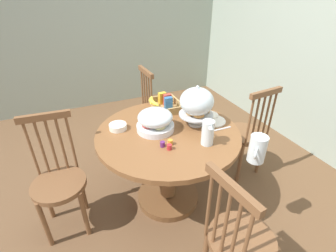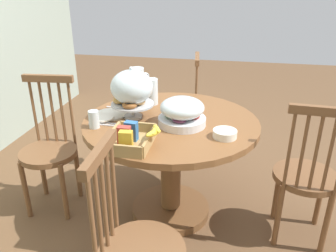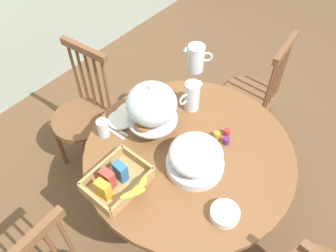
% 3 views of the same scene
% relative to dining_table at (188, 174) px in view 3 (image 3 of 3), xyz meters
% --- Properties ---
extents(ground_plane, '(10.00, 10.00, 0.00)m').
position_rel_dining_table_xyz_m(ground_plane, '(0.04, 0.05, -0.52)').
color(ground_plane, brown).
extents(dining_table, '(1.14, 1.14, 0.74)m').
position_rel_dining_table_xyz_m(dining_table, '(0.00, 0.00, 0.00)').
color(dining_table, brown).
rests_on(dining_table, ground_plane).
extents(windsor_chair_by_cabinet, '(0.40, 0.40, 0.97)m').
position_rel_dining_table_xyz_m(windsor_chair_by_cabinet, '(0.87, 0.07, -0.06)').
color(windsor_chair_by_cabinet, brown).
rests_on(windsor_chair_by_cabinet, ground_plane).
extents(windsor_chair_facing_door, '(0.40, 0.40, 0.97)m').
position_rel_dining_table_xyz_m(windsor_chair_facing_door, '(-0.06, 0.87, -0.06)').
color(windsor_chair_facing_door, brown).
rests_on(windsor_chair_facing_door, ground_plane).
extents(pastry_stand_with_dome, '(0.28, 0.28, 0.34)m').
position_rel_dining_table_xyz_m(pastry_stand_with_dome, '(-0.01, 0.25, 0.42)').
color(pastry_stand_with_dome, silver).
rests_on(pastry_stand_with_dome, dining_table).
extents(fruit_platter_covered, '(0.30, 0.30, 0.18)m').
position_rel_dining_table_xyz_m(fruit_platter_covered, '(-0.06, -0.08, 0.31)').
color(fruit_platter_covered, silver).
rests_on(fruit_platter_covered, dining_table).
extents(orange_juice_pitcher, '(0.17, 0.09, 0.19)m').
position_rel_dining_table_xyz_m(orange_juice_pitcher, '(0.27, 0.19, 0.31)').
color(orange_juice_pitcher, silver).
rests_on(orange_juice_pitcher, dining_table).
extents(milk_pitcher, '(0.14, 0.16, 0.19)m').
position_rel_dining_table_xyz_m(milk_pitcher, '(0.57, 0.39, 0.31)').
color(milk_pitcher, silver).
rests_on(milk_pitcher, dining_table).
extents(cereal_basket, '(0.32, 0.30, 0.12)m').
position_rel_dining_table_xyz_m(cereal_basket, '(-0.40, 0.14, 0.27)').
color(cereal_basket, tan).
rests_on(cereal_basket, dining_table).
extents(china_plate_large, '(0.22, 0.22, 0.01)m').
position_rel_dining_table_xyz_m(china_plate_large, '(0.00, 0.41, 0.23)').
color(china_plate_large, white).
rests_on(china_plate_large, dining_table).
extents(china_plate_small, '(0.15, 0.15, 0.01)m').
position_rel_dining_table_xyz_m(china_plate_small, '(-0.08, 0.44, 0.24)').
color(china_plate_small, white).
rests_on(china_plate_small, china_plate_large).
extents(cereal_bowl, '(0.14, 0.14, 0.04)m').
position_rel_dining_table_xyz_m(cereal_bowl, '(-0.20, -0.35, 0.25)').
color(cereal_bowl, white).
rests_on(cereal_bowl, dining_table).
extents(drinking_glass, '(0.06, 0.06, 0.11)m').
position_rel_dining_table_xyz_m(drinking_glass, '(-0.21, 0.44, 0.28)').
color(drinking_glass, silver).
rests_on(drinking_glass, dining_table).
extents(jam_jar_strawberry, '(0.04, 0.04, 0.04)m').
position_rel_dining_table_xyz_m(jam_jar_strawberry, '(0.23, -0.09, 0.24)').
color(jam_jar_strawberry, '#B7282D').
rests_on(jam_jar_strawberry, dining_table).
extents(jam_jar_apricot, '(0.04, 0.04, 0.04)m').
position_rel_dining_table_xyz_m(jam_jar_apricot, '(0.17, -0.06, 0.24)').
color(jam_jar_apricot, orange).
rests_on(jam_jar_apricot, dining_table).
extents(jam_jar_grape, '(0.04, 0.04, 0.04)m').
position_rel_dining_table_xyz_m(jam_jar_grape, '(0.17, -0.12, 0.24)').
color(jam_jar_grape, '#5B2366').
rests_on(jam_jar_grape, dining_table).
extents(table_knife, '(0.02, 0.17, 0.01)m').
position_rel_dining_table_xyz_m(table_knife, '(-0.14, 0.41, 0.23)').
color(table_knife, silver).
rests_on(table_knife, dining_table).
extents(dinner_fork, '(0.02, 0.17, 0.01)m').
position_rel_dining_table_xyz_m(dinner_fork, '(-0.17, 0.41, 0.23)').
color(dinner_fork, silver).
rests_on(dinner_fork, dining_table).
extents(soup_spoon, '(0.02, 0.17, 0.01)m').
position_rel_dining_table_xyz_m(soup_spoon, '(0.14, 0.41, 0.23)').
color(soup_spoon, silver).
rests_on(soup_spoon, dining_table).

